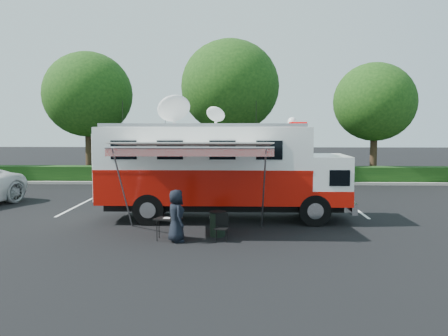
% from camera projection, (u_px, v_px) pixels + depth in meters
% --- Properties ---
extents(ground_plane, '(120.00, 120.00, 0.00)m').
position_uv_depth(ground_plane, '(224.00, 220.00, 18.71)').
color(ground_plane, black).
rests_on(ground_plane, ground).
extents(back_border, '(60.00, 6.14, 8.87)m').
position_uv_depth(back_border, '(248.00, 101.00, 31.09)').
color(back_border, '#9E998E').
rests_on(back_border, ground_plane).
extents(stall_lines, '(24.12, 5.50, 0.01)m').
position_uv_depth(stall_lines, '(214.00, 206.00, 21.71)').
color(stall_lines, silver).
rests_on(stall_lines, ground_plane).
extents(command_truck, '(9.26, 2.55, 4.45)m').
position_uv_depth(command_truck, '(221.00, 169.00, 18.55)').
color(command_truck, black).
rests_on(command_truck, ground_plane).
extents(awning, '(5.06, 2.61, 3.05)m').
position_uv_depth(awning, '(192.00, 146.00, 15.85)').
color(awning, silver).
rests_on(awning, ground_plane).
extents(person, '(0.77, 0.92, 1.60)m').
position_uv_depth(person, '(176.00, 242.00, 15.17)').
color(person, black).
rests_on(person, ground_plane).
extents(folding_table, '(0.93, 0.79, 0.67)m').
position_uv_depth(folding_table, '(168.00, 220.00, 15.40)').
color(folding_table, black).
rests_on(folding_table, ground_plane).
extents(folding_chair, '(0.49, 0.52, 0.84)m').
position_uv_depth(folding_chair, '(222.00, 225.00, 15.26)').
color(folding_chair, black).
rests_on(folding_chair, ground_plane).
extents(trash_bin, '(0.54, 0.54, 0.80)m').
position_uv_depth(trash_bin, '(218.00, 224.00, 15.90)').
color(trash_bin, black).
rests_on(trash_bin, ground_plane).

